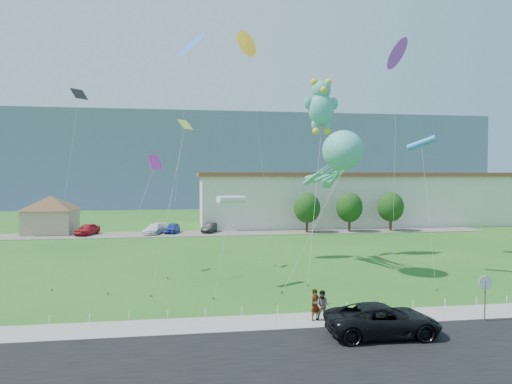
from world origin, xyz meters
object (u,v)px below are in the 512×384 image
(pavilion, at_px, (51,211))
(parked_car_white, at_px, (155,229))
(octopus_kite, at_px, (338,159))
(teddy_bear_kite, at_px, (321,105))
(stop_sign, at_px, (485,287))
(parked_car_red, at_px, (87,229))
(parked_car_black, at_px, (210,228))
(warehouse, at_px, (387,198))
(pedestrian_right, at_px, (323,306))
(suv, at_px, (383,320))
(pedestrian_left, at_px, (315,305))
(parked_car_blue, at_px, (172,228))

(pavilion, distance_m, parked_car_white, 14.11)
(octopus_kite, xyz_separation_m, teddy_bear_kite, (0.82, 7.52, 5.46))
(pavilion, distance_m, teddy_bear_kite, 39.21)
(stop_sign, height_order, octopus_kite, octopus_kite)
(stop_sign, bearing_deg, parked_car_white, 116.52)
(parked_car_red, bearing_deg, parked_car_black, 19.65)
(warehouse, distance_m, pedestrian_right, 53.33)
(suv, xyz_separation_m, octopus_kite, (2.62, 14.45, 8.17))
(suv, bearing_deg, teddy_bear_kite, -7.52)
(pedestrian_right, relative_size, teddy_bear_kite, 0.09)
(warehouse, distance_m, parked_car_white, 37.45)
(stop_sign, bearing_deg, octopus_kite, 105.35)
(parked_car_black, bearing_deg, pedestrian_right, -64.54)
(pedestrian_right, bearing_deg, pedestrian_left, -177.81)
(pedestrian_left, bearing_deg, stop_sign, -35.73)
(parked_car_white, distance_m, parked_car_black, 7.27)
(parked_car_black, height_order, octopus_kite, octopus_kite)
(suv, relative_size, pedestrian_left, 3.34)
(octopus_kite, relative_size, teddy_bear_kite, 0.66)
(stop_sign, relative_size, parked_car_red, 0.59)
(pavilion, distance_m, suv, 51.39)
(stop_sign, distance_m, pedestrian_right, 8.57)
(warehouse, bearing_deg, pavilion, -173.16)
(pavilion, height_order, parked_car_blue, pavilion)
(parked_car_black, distance_m, teddy_bear_kite, 25.78)
(parked_car_blue, xyz_separation_m, octopus_kite, (13.90, -27.05, 8.27))
(suv, height_order, parked_car_white, suv)
(warehouse, bearing_deg, stop_sign, -108.90)
(parked_car_white, bearing_deg, teddy_bear_kite, -29.45)
(stop_sign, relative_size, parked_car_blue, 0.64)
(stop_sign, relative_size, parked_car_white, 0.55)
(warehouse, bearing_deg, parked_car_red, -169.34)
(stop_sign, distance_m, parked_car_white, 44.38)
(pedestrian_left, bearing_deg, parked_car_black, 68.33)
(parked_car_blue, relative_size, parked_car_black, 1.02)
(pavilion, relative_size, parked_car_white, 2.04)
(pavilion, distance_m, parked_car_blue, 16.28)
(pedestrian_right, bearing_deg, pavilion, 145.87)
(teddy_bear_kite, bearing_deg, parked_car_red, 143.26)
(suv, bearing_deg, warehouse, -23.27)
(parked_car_white, xyz_separation_m, octopus_kite, (16.20, -26.54, 8.28))
(parked_car_white, bearing_deg, pavilion, -171.68)
(pedestrian_left, relative_size, parked_car_black, 0.43)
(parked_car_blue, height_order, parked_car_black, parked_car_blue)
(pavilion, distance_m, stop_sign, 53.90)
(stop_sign, bearing_deg, pavilion, 128.44)
(stop_sign, height_order, pedestrian_left, stop_sign)
(pedestrian_right, bearing_deg, stop_sign, 16.55)
(pavilion, distance_m, pedestrian_right, 48.13)
(stop_sign, bearing_deg, pedestrian_right, 172.09)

